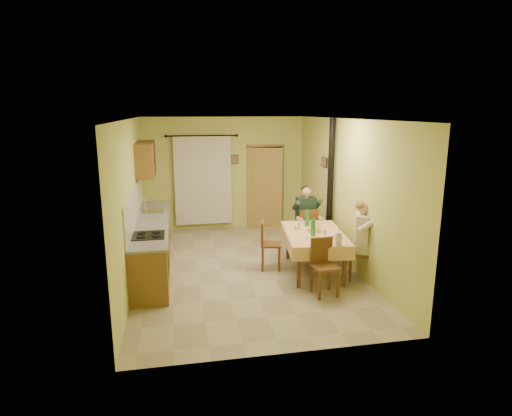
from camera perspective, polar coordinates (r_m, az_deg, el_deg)
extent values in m
cube|color=tan|center=(8.26, -1.59, -8.02)|extent=(4.00, 6.00, 0.01)
cube|color=#D0D76E|center=(10.80, -4.21, 4.61)|extent=(4.00, 0.04, 2.80)
cube|color=#D0D76E|center=(5.03, 3.87, -5.09)|extent=(4.00, 0.04, 2.80)
cube|color=#D0D76E|center=(7.81, -16.28, 0.93)|extent=(0.04, 6.00, 2.80)
cube|color=#D0D76E|center=(8.42, 11.92, 2.01)|extent=(0.04, 6.00, 2.80)
cube|color=white|center=(7.72, -1.72, 11.78)|extent=(4.00, 6.00, 0.04)
cube|color=brown|center=(8.42, -13.60, -4.83)|extent=(0.60, 3.60, 0.88)
cube|color=gray|center=(8.29, -13.76, -1.80)|extent=(0.64, 3.64, 0.04)
cube|color=white|center=(8.24, -15.86, 0.35)|extent=(0.02, 3.60, 0.66)
cube|color=silver|center=(9.06, -13.54, -0.44)|extent=(0.42, 0.42, 0.03)
cube|color=black|center=(7.32, -14.13, -3.56)|extent=(0.52, 0.56, 0.02)
cube|color=black|center=(7.45, -11.64, -6.97)|extent=(0.01, 0.55, 0.55)
cube|color=brown|center=(9.39, -14.48, 6.38)|extent=(0.35, 1.40, 0.70)
cylinder|color=black|center=(10.54, -7.23, 9.53)|extent=(1.70, 0.04, 0.04)
cube|color=silver|center=(10.68, -7.07, 3.64)|extent=(1.40, 0.06, 2.20)
cube|color=black|center=(11.02, 1.27, 2.86)|extent=(0.84, 0.03, 2.06)
cube|color=#AF8C49|center=(10.92, -1.03, 2.77)|extent=(0.06, 0.06, 2.12)
cube|color=#AF8C49|center=(11.10, 3.56, 2.91)|extent=(0.06, 0.06, 2.12)
cube|color=#AF8C49|center=(10.87, 1.31, 8.35)|extent=(0.96, 0.06, 0.06)
cube|color=#AF8C49|center=(10.89, 1.33, 2.68)|extent=(0.80, 0.27, 2.04)
cube|color=#EEB97B|center=(7.94, 7.79, -3.38)|extent=(1.26, 1.86, 0.04)
cube|color=#EEB97B|center=(7.17, 9.05, -6.16)|extent=(1.03, 0.16, 0.22)
cube|color=#EEB97B|center=(8.79, 6.73, -2.49)|extent=(1.03, 0.16, 0.22)
cube|color=#EEB97B|center=(7.90, 4.05, -4.22)|extent=(0.25, 1.72, 0.22)
cube|color=#EEB97B|center=(8.09, 11.39, -4.04)|extent=(0.25, 1.72, 0.22)
cylinder|color=white|center=(8.56, 6.85, -1.96)|extent=(0.25, 0.25, 0.02)
ellipsoid|color=#CC7233|center=(8.55, 6.85, -1.82)|extent=(0.12, 0.12, 0.05)
cylinder|color=white|center=(7.37, 8.64, -4.47)|extent=(0.25, 0.25, 0.02)
ellipsoid|color=#CC7233|center=(7.36, 8.64, -4.32)|extent=(0.12, 0.12, 0.05)
cylinder|color=white|center=(7.64, 10.59, -3.91)|extent=(0.25, 0.25, 0.02)
ellipsoid|color=#CC7233|center=(7.64, 10.60, -3.76)|extent=(0.12, 0.12, 0.05)
cylinder|color=white|center=(8.11, 5.51, -2.77)|extent=(0.25, 0.25, 0.02)
ellipsoid|color=#CC7233|center=(8.10, 5.52, -2.62)|extent=(0.12, 0.12, 0.05)
cylinder|color=yellow|center=(7.97, 7.74, -2.86)|extent=(0.26, 0.26, 0.08)
cylinder|color=white|center=(7.42, 8.58, -4.35)|extent=(0.28, 0.28, 0.02)
cube|color=tan|center=(7.43, 8.12, -4.14)|extent=(0.06, 0.05, 0.03)
cube|color=tan|center=(7.46, 8.60, -4.09)|extent=(0.06, 0.07, 0.03)
cube|color=tan|center=(7.36, 8.81, -4.32)|extent=(0.06, 0.07, 0.03)
cube|color=tan|center=(7.44, 8.52, -4.13)|extent=(0.07, 0.07, 0.03)
cube|color=tan|center=(7.41, 8.59, -4.19)|extent=(0.07, 0.05, 0.03)
cylinder|color=silver|center=(7.81, 9.11, -3.18)|extent=(0.07, 0.07, 0.10)
cylinder|color=silver|center=(8.28, 8.30, -2.22)|extent=(0.07, 0.07, 0.10)
cylinder|color=white|center=(7.21, 10.95, -4.03)|extent=(0.11, 0.11, 0.22)
cylinder|color=silver|center=(7.20, 10.96, -3.81)|extent=(0.02, 0.02, 0.30)
cube|color=brown|center=(9.09, 6.67, -2.95)|extent=(0.42, 0.42, 0.04)
cube|color=brown|center=(8.86, 7.10, -1.71)|extent=(0.40, 0.05, 0.46)
cube|color=brown|center=(7.05, 9.20, -7.78)|extent=(0.41, 0.41, 0.04)
cube|color=brown|center=(7.12, 8.71, -5.55)|extent=(0.38, 0.07, 0.43)
cube|color=brown|center=(7.86, 13.95, -5.81)|extent=(0.58, 0.58, 0.04)
cube|color=brown|center=(7.79, 15.53, -3.97)|extent=(0.20, 0.42, 0.50)
cube|color=brown|center=(8.09, 2.02, -4.88)|extent=(0.45, 0.45, 0.04)
cube|color=brown|center=(8.03, 0.84, -3.29)|extent=(0.12, 0.37, 0.43)
cube|color=#192D23|center=(8.98, 6.89, -2.63)|extent=(0.37, 0.41, 0.16)
cube|color=#192D23|center=(9.01, 6.67, -0.27)|extent=(0.41, 0.23, 0.54)
sphere|color=tan|center=(8.92, 6.76, 2.15)|extent=(0.21, 0.21, 0.21)
ellipsoid|color=black|center=(8.95, 6.68, 2.45)|extent=(0.21, 0.21, 0.16)
cube|color=silver|center=(7.84, 14.71, -5.29)|extent=(0.51, 0.48, 0.16)
cube|color=silver|center=(7.73, 13.90, -2.78)|extent=(0.36, 0.45, 0.54)
sphere|color=tan|center=(7.64, 14.13, 0.03)|extent=(0.21, 0.21, 0.21)
ellipsoid|color=olive|center=(7.63, 13.85, 0.34)|extent=(0.21, 0.21, 0.16)
cylinder|color=black|center=(8.93, 9.85, 2.71)|extent=(0.12, 0.12, 2.80)
cylinder|color=black|center=(9.23, 9.56, -4.95)|extent=(0.24, 0.24, 0.30)
cube|color=black|center=(10.76, -2.89, 6.48)|extent=(0.19, 0.03, 0.23)
cube|color=brown|center=(9.45, 9.08, 6.05)|extent=(0.03, 0.31, 0.21)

